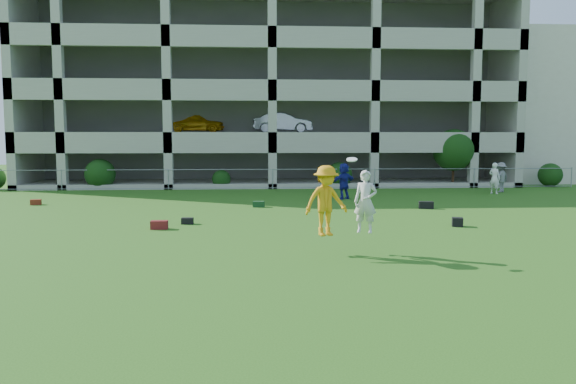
{
  "coord_description": "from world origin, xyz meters",
  "views": [
    {
      "loc": [
        -1.18,
        -13.49,
        3.02
      ],
      "look_at": [
        -0.13,
        3.0,
        1.4
      ],
      "focal_mm": 35.0,
      "sensor_mm": 36.0,
      "label": 1
    }
  ],
  "objects": [
    {
      "name": "frisbee_contest",
      "position": [
        0.93,
        0.75,
        1.38
      ],
      "size": [
        2.05,
        1.02,
        2.04
      ],
      "color": "orange",
      "rests_on": "ground"
    },
    {
      "name": "shrub_row",
      "position": [
        4.59,
        19.7,
        1.51
      ],
      "size": [
        34.38,
        2.52,
        3.5
      ],
      "color": "#163D11",
      "rests_on": "ground"
    },
    {
      "name": "bag_red_f",
      "position": [
        -10.86,
        12.09,
        0.12
      ],
      "size": [
        0.5,
        0.37,
        0.24
      ],
      "primitive_type": "cube",
      "rotation": [
        0.0,
        0.0,
        0.23
      ],
      "color": "#5F1B10",
      "rests_on": "ground"
    },
    {
      "name": "parking_garage",
      "position": [
        -0.01,
        27.7,
        6.01
      ],
      "size": [
        30.0,
        14.0,
        12.0
      ],
      "color": "#9E998C",
      "rests_on": "ground"
    },
    {
      "name": "bystander_d",
      "position": [
        3.27,
        13.55,
        0.88
      ],
      "size": [
        1.62,
        1.4,
        1.76
      ],
      "primitive_type": "imported",
      "rotation": [
        0.0,
        0.0,
        3.78
      ],
      "color": "navy",
      "rests_on": "ground"
    },
    {
      "name": "crate_d",
      "position": [
        5.76,
        4.94,
        0.15
      ],
      "size": [
        0.43,
        0.43,
        0.3
      ],
      "primitive_type": "cube",
      "rotation": [
        0.0,
        0.0,
        -0.28
      ],
      "color": "black",
      "rests_on": "ground"
    },
    {
      "name": "bag_black_b",
      "position": [
        -3.45,
        6.05,
        0.11
      ],
      "size": [
        0.42,
        0.28,
        0.22
      ],
      "primitive_type": "cube",
      "rotation": [
        0.0,
        0.0,
        -0.07
      ],
      "color": "black",
      "rests_on": "ground"
    },
    {
      "name": "fence",
      "position": [
        0.0,
        19.0,
        0.61
      ],
      "size": [
        36.06,
        0.06,
        1.2
      ],
      "color": "gray",
      "rests_on": "ground"
    },
    {
      "name": "bag_green_g",
      "position": [
        -0.91,
        10.67,
        0.12
      ],
      "size": [
        0.52,
        0.34,
        0.25
      ],
      "primitive_type": "cube",
      "rotation": [
        0.0,
        0.0,
        -0.08
      ],
      "color": "#13361B",
      "rests_on": "ground"
    },
    {
      "name": "bag_black_e",
      "position": [
        6.17,
        9.67,
        0.15
      ],
      "size": [
        0.65,
        0.41,
        0.3
      ],
      "primitive_type": "cube",
      "rotation": [
        0.0,
        0.0,
        -0.2
      ],
      "color": "black",
      "rests_on": "ground"
    },
    {
      "name": "bystander_f",
      "position": [
        12.45,
        16.41,
        0.82
      ],
      "size": [
        1.22,
        1.07,
        1.64
      ],
      "primitive_type": "imported",
      "rotation": [
        0.0,
        0.0,
        3.68
      ],
      "color": "slate",
      "rests_on": "ground"
    },
    {
      "name": "stucco_building",
      "position": [
        23.0,
        28.0,
        5.0
      ],
      "size": [
        16.0,
        14.0,
        10.0
      ],
      "primitive_type": "cube",
      "color": "beige",
      "rests_on": "ground"
    },
    {
      "name": "ground",
      "position": [
        0.0,
        0.0,
        0.0
      ],
      "size": [
        100.0,
        100.0,
        0.0
      ],
      "primitive_type": "plane",
      "color": "#235114",
      "rests_on": "ground"
    },
    {
      "name": "bag_red_a",
      "position": [
        -4.25,
        5.01,
        0.14
      ],
      "size": [
        0.56,
        0.31,
        0.28
      ],
      "primitive_type": "cube",
      "rotation": [
        0.0,
        0.0,
        0.02
      ],
      "color": "#571C0E",
      "rests_on": "ground"
    },
    {
      "name": "bystander_e",
      "position": [
        11.73,
        15.59,
        0.83
      ],
      "size": [
        0.69,
        0.72,
        1.66
      ],
      "primitive_type": "imported",
      "rotation": [
        0.0,
        0.0,
        2.24
      ],
      "color": "white",
      "rests_on": "ground"
    }
  ]
}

